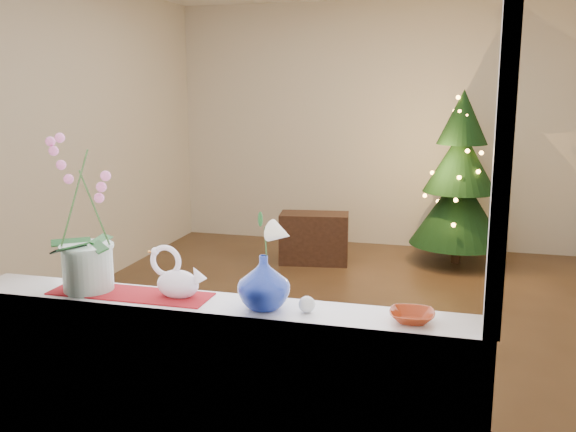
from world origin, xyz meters
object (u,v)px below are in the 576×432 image
amber_dish (412,317)px  xmas_tree (460,178)px  orchid_pot (84,214)px  blue_vase (264,278)px  swan (178,273)px  side_table (314,238)px  paperweight (307,304)px

amber_dish → xmas_tree: (0.15, 4.29, -0.06)m
orchid_pot → blue_vase: orchid_pot is taller
orchid_pot → xmas_tree: xmas_tree is taller
swan → side_table: 3.96m
blue_vase → amber_dish: (0.58, 0.00, -0.11)m
xmas_tree → side_table: size_ratio=2.55×
paperweight → xmas_tree: xmas_tree is taller
blue_vase → xmas_tree: xmas_tree is taller
amber_dish → xmas_tree: size_ratio=0.08×
orchid_pot → swan: size_ratio=2.73×
paperweight → amber_dish: paperweight is taller
swan → side_table: (-0.30, 3.88, -0.77)m
xmas_tree → side_table: 1.58m
blue_vase → side_table: (-0.68, 3.91, -0.79)m
amber_dish → paperweight: bearing=-179.2°
swan → side_table: swan is taller
swan → amber_dish: bearing=-16.6°
swan → blue_vase: (0.38, -0.03, 0.02)m
paperweight → side_table: 4.06m
orchid_pot → xmas_tree: 4.55m
xmas_tree → paperweight: bearing=-97.3°
amber_dish → side_table: bearing=107.9°
swan → paperweight: bearing=-18.4°
paperweight → xmas_tree: 4.33m
paperweight → amber_dish: 0.40m
amber_dish → swan: bearing=178.3°
blue_vase → paperweight: size_ratio=3.81×
amber_dish → side_table: (-1.26, 3.91, -0.68)m
swan → blue_vase: 0.39m
orchid_pot → side_table: size_ratio=0.98×
orchid_pot → swan: (0.41, 0.02, -0.23)m
amber_dish → blue_vase: bearing=-179.7°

